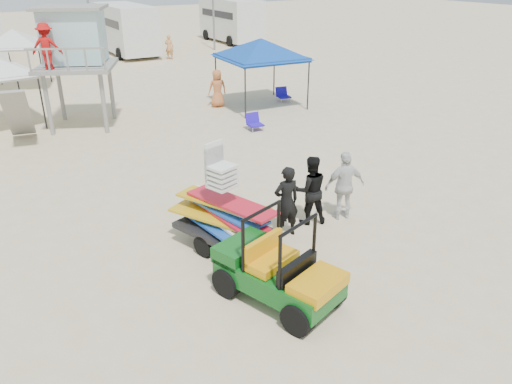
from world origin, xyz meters
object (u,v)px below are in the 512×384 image
surf_trailer (221,211)px  man_left (286,202)px  utility_cart (279,264)px  canopy_blue (261,42)px  lifeguard_tower (70,41)px

surf_trailer → man_left: size_ratio=1.47×
utility_cart → canopy_blue: canopy_blue is taller
utility_cart → surf_trailer: size_ratio=1.01×
surf_trailer → man_left: 1.54m
canopy_blue → lifeguard_tower: bearing=172.8°
man_left → canopy_blue: canopy_blue is taller
man_left → surf_trailer: bearing=-5.6°
utility_cart → surf_trailer: (0.01, 2.33, 0.07)m
man_left → lifeguard_tower: lifeguard_tower is taller
canopy_blue → surf_trailer: bearing=-125.1°
surf_trailer → lifeguard_tower: size_ratio=0.58×
canopy_blue → man_left: bearing=-118.2°
man_left → lifeguard_tower: bearing=-73.9°
lifeguard_tower → canopy_blue: (7.57, -0.95, -0.44)m
man_left → lifeguard_tower: size_ratio=0.40×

